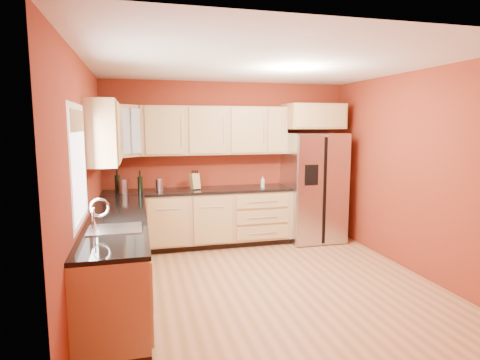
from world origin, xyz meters
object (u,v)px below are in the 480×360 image
at_px(refrigerator, 313,187).
at_px(canister_left, 124,186).
at_px(knife_block, 195,181).
at_px(soap_dispenser, 263,182).
at_px(wine_bottle_a, 117,180).

relative_size(refrigerator, canister_left, 8.65).
bearing_deg(refrigerator, canister_left, 179.80).
distance_m(knife_block, soap_dispenser, 1.08).
relative_size(wine_bottle_a, knife_block, 1.43).
bearing_deg(wine_bottle_a, soap_dispenser, -3.40).
distance_m(refrigerator, knife_block, 1.96).
xyz_separation_m(knife_block, soap_dispenser, (1.07, -0.11, -0.03)).
distance_m(canister_left, soap_dispenser, 2.14).
height_order(refrigerator, wine_bottle_a, refrigerator).
bearing_deg(refrigerator, wine_bottle_a, 177.77).
bearing_deg(soap_dispenser, wine_bottle_a, 176.60).
bearing_deg(soap_dispenser, canister_left, 179.42).
relative_size(knife_block, soap_dispenser, 1.40).
bearing_deg(knife_block, canister_left, 166.64).
height_order(knife_block, soap_dispenser, knife_block).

